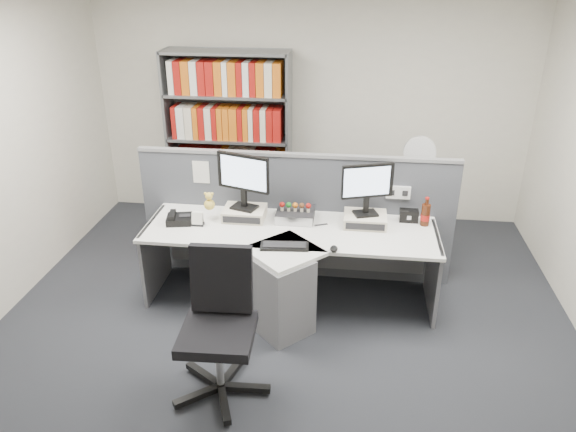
# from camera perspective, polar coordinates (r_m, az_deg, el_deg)

# --- Properties ---
(ground) EXTENTS (5.50, 5.50, 0.00)m
(ground) POSITION_cam_1_polar(r_m,az_deg,el_deg) (4.57, -1.02, -14.03)
(ground) COLOR #2C2F34
(ground) RESTS_ON ground
(room_shell) EXTENTS (5.04, 5.54, 2.72)m
(room_shell) POSITION_cam_1_polar(r_m,az_deg,el_deg) (3.70, -1.24, 7.96)
(room_shell) COLOR silver
(room_shell) RESTS_ON ground
(partition) EXTENTS (3.00, 0.08, 1.27)m
(partition) POSITION_cam_1_polar(r_m,az_deg,el_deg) (5.28, 0.84, 0.08)
(partition) COLOR #4B4E55
(partition) RESTS_ON ground
(desk) EXTENTS (2.60, 1.20, 0.72)m
(desk) POSITION_cam_1_polar(r_m,az_deg,el_deg) (4.79, -0.08, -5.30)
(desk) COLOR white
(desk) RESTS_ON ground
(monitor_riser_left) EXTENTS (0.38, 0.31, 0.10)m
(monitor_riser_left) POSITION_cam_1_polar(r_m,az_deg,el_deg) (5.04, -4.55, 0.29)
(monitor_riser_left) COLOR beige
(monitor_riser_left) RESTS_ON desk
(monitor_riser_right) EXTENTS (0.38, 0.31, 0.10)m
(monitor_riser_right) POSITION_cam_1_polar(r_m,az_deg,el_deg) (4.96, 8.02, -0.36)
(monitor_riser_right) COLOR beige
(monitor_riser_right) RESTS_ON desk
(monitor_left) EXTENTS (0.49, 0.22, 0.52)m
(monitor_left) POSITION_cam_1_polar(r_m,az_deg,el_deg) (4.91, -4.68, 4.09)
(monitor_left) COLOR black
(monitor_left) RESTS_ON monitor_riser_left
(monitor_right) EXTENTS (0.45, 0.21, 0.47)m
(monitor_right) POSITION_cam_1_polar(r_m,az_deg,el_deg) (4.82, 8.25, 3.21)
(monitor_right) COLOR black
(monitor_right) RESTS_ON monitor_riser_right
(desktop_pc) EXTENTS (0.34, 0.30, 0.09)m
(desktop_pc) POSITION_cam_1_polar(r_m,az_deg,el_deg) (5.01, 0.77, 0.11)
(desktop_pc) COLOR black
(desktop_pc) RESTS_ON desk
(figurines) EXTENTS (0.29, 0.05, 0.09)m
(figurines) POSITION_cam_1_polar(r_m,az_deg,el_deg) (4.95, 0.75, 1.04)
(figurines) COLOR beige
(figurines) RESTS_ON desktop_pc
(keyboard) EXTENTS (0.41, 0.18, 0.03)m
(keyboard) POSITION_cam_1_polar(r_m,az_deg,el_deg) (4.54, -0.36, -3.13)
(keyboard) COLOR black
(keyboard) RESTS_ON desk
(mouse) EXTENTS (0.06, 0.10, 0.04)m
(mouse) POSITION_cam_1_polar(r_m,az_deg,el_deg) (4.50, 4.79, -3.42)
(mouse) COLOR black
(mouse) RESTS_ON desk
(desk_phone) EXTENTS (0.26, 0.24, 0.10)m
(desk_phone) POSITION_cam_1_polar(r_m,az_deg,el_deg) (5.05, -11.30, -0.29)
(desk_phone) COLOR black
(desk_phone) RESTS_ON desk
(desk_calendar) EXTENTS (0.11, 0.08, 0.13)m
(desk_calendar) POSITION_cam_1_polar(r_m,az_deg,el_deg) (4.96, -9.37, -0.38)
(desk_calendar) COLOR black
(desk_calendar) RESTS_ON desk
(plush_toy) EXTENTS (0.10, 0.10, 0.17)m
(plush_toy) POSITION_cam_1_polar(r_m,az_deg,el_deg) (5.00, -8.20, 1.42)
(plush_toy) COLOR #DEC04A
(plush_toy) RESTS_ON monitor_riser_left
(speaker) EXTENTS (0.17, 0.09, 0.11)m
(speaker) POSITION_cam_1_polar(r_m,az_deg,el_deg) (5.09, 12.46, 0.04)
(speaker) COLOR black
(speaker) RESTS_ON desk
(cola_bottle) EXTENTS (0.08, 0.08, 0.27)m
(cola_bottle) POSITION_cam_1_polar(r_m,az_deg,el_deg) (5.03, 14.11, 0.12)
(cola_bottle) COLOR #3F190A
(cola_bottle) RESTS_ON desk
(shelving_unit) EXTENTS (1.41, 0.40, 2.00)m
(shelving_unit) POSITION_cam_1_polar(r_m,az_deg,el_deg) (6.40, -6.11, 7.69)
(shelving_unit) COLOR slate
(shelving_unit) RESTS_ON ground
(filing_cabinet) EXTENTS (0.45, 0.61, 0.70)m
(filing_cabinet) POSITION_cam_1_polar(r_m,az_deg,el_deg) (6.09, 12.85, -0.08)
(filing_cabinet) COLOR slate
(filing_cabinet) RESTS_ON ground
(desk_fan) EXTENTS (0.33, 0.20, 0.56)m
(desk_fan) POSITION_cam_1_polar(r_m,az_deg,el_deg) (5.84, 13.50, 6.13)
(desk_fan) COLOR white
(desk_fan) RESTS_ON filing_cabinet
(office_chair) EXTENTS (0.68, 0.71, 1.07)m
(office_chair) POSITION_cam_1_polar(r_m,az_deg,el_deg) (3.97, -7.15, -10.76)
(office_chair) COLOR silver
(office_chair) RESTS_ON ground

